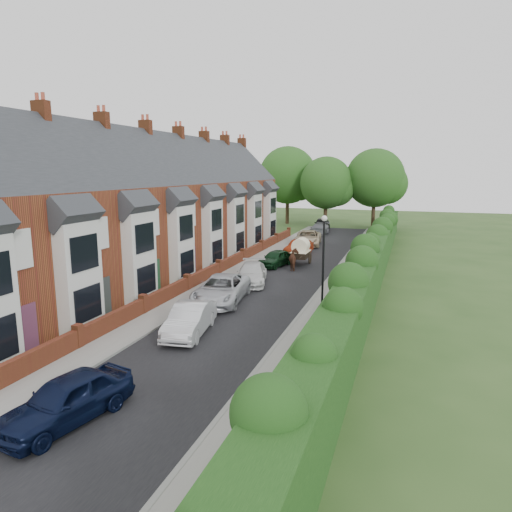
{
  "coord_description": "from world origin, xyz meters",
  "views": [
    {
      "loc": [
        7.73,
        -19.94,
        7.51
      ],
      "look_at": [
        -1.35,
        6.71,
        2.2
      ],
      "focal_mm": 32.0,
      "sensor_mm": 36.0,
      "label": 1
    }
  ],
  "objects_px": {
    "car_navy": "(67,400)",
    "horse": "(295,260)",
    "car_red": "(299,248)",
    "car_white": "(252,274)",
    "car_black": "(322,224)",
    "car_silver_b": "(221,289)",
    "lamppost": "(323,250)",
    "car_beige": "(308,238)",
    "car_green": "(276,258)",
    "car_grey": "(319,229)",
    "horse_cart": "(301,249)",
    "car_silver_a": "(190,319)"
  },
  "relations": [
    {
      "from": "car_white",
      "to": "car_green",
      "type": "bearing_deg",
      "value": 75.8
    },
    {
      "from": "car_silver_b",
      "to": "horse_cart",
      "type": "distance_m",
      "value": 12.02
    },
    {
      "from": "car_grey",
      "to": "car_silver_a",
      "type": "bearing_deg",
      "value": -86.03
    },
    {
      "from": "car_red",
      "to": "horse_cart",
      "type": "distance_m",
      "value": 4.48
    },
    {
      "from": "car_red",
      "to": "car_beige",
      "type": "relative_size",
      "value": 0.73
    },
    {
      "from": "car_navy",
      "to": "lamppost",
      "type": "bearing_deg",
      "value": 81.99
    },
    {
      "from": "car_beige",
      "to": "horse_cart",
      "type": "xyz_separation_m",
      "value": [
        1.54,
        -9.63,
        0.5
      ]
    },
    {
      "from": "car_green",
      "to": "car_silver_a",
      "type": "bearing_deg",
      "value": -74.48
    },
    {
      "from": "car_beige",
      "to": "horse_cart",
      "type": "relative_size",
      "value": 1.79
    },
    {
      "from": "car_green",
      "to": "horse",
      "type": "xyz_separation_m",
      "value": [
        1.73,
        -0.74,
        0.14
      ]
    },
    {
      "from": "car_black",
      "to": "car_navy",
      "type": "bearing_deg",
      "value": -92.92
    },
    {
      "from": "car_silver_b",
      "to": "horse",
      "type": "distance_m",
      "value": 10.02
    },
    {
      "from": "horse_cart",
      "to": "lamppost",
      "type": "bearing_deg",
      "value": -71.06
    },
    {
      "from": "car_beige",
      "to": "horse",
      "type": "height_order",
      "value": "horse"
    },
    {
      "from": "car_silver_a",
      "to": "horse",
      "type": "xyz_separation_m",
      "value": [
        1.2,
        15.14,
        0.08
      ]
    },
    {
      "from": "car_silver_b",
      "to": "car_black",
      "type": "height_order",
      "value": "car_silver_b"
    },
    {
      "from": "car_white",
      "to": "car_black",
      "type": "bearing_deg",
      "value": 76.94
    },
    {
      "from": "car_white",
      "to": "horse",
      "type": "xyz_separation_m",
      "value": [
        1.68,
        5.1,
        0.11
      ]
    },
    {
      "from": "car_beige",
      "to": "car_grey",
      "type": "xyz_separation_m",
      "value": [
        -0.43,
        8.04,
        -0.1
      ]
    },
    {
      "from": "car_silver_a",
      "to": "horse",
      "type": "height_order",
      "value": "horse"
    },
    {
      "from": "car_green",
      "to": "car_grey",
      "type": "height_order",
      "value": "car_grey"
    },
    {
      "from": "car_black",
      "to": "car_silver_a",
      "type": "bearing_deg",
      "value": -92.53
    },
    {
      "from": "car_beige",
      "to": "car_grey",
      "type": "relative_size",
      "value": 1.2
    },
    {
      "from": "car_red",
      "to": "car_grey",
      "type": "height_order",
      "value": "car_grey"
    },
    {
      "from": "car_green",
      "to": "car_red",
      "type": "distance_m",
      "value": 5.57
    },
    {
      "from": "car_white",
      "to": "car_black",
      "type": "xyz_separation_m",
      "value": [
        -0.83,
        29.43,
        0.08
      ]
    },
    {
      "from": "car_navy",
      "to": "car_silver_a",
      "type": "xyz_separation_m",
      "value": [
        0.06,
        7.98,
        -0.02
      ]
    },
    {
      "from": "car_red",
      "to": "car_green",
      "type": "bearing_deg",
      "value": -86.19
    },
    {
      "from": "lamppost",
      "to": "car_grey",
      "type": "relative_size",
      "value": 1.14
    },
    {
      "from": "car_navy",
      "to": "car_grey",
      "type": "relative_size",
      "value": 0.94
    },
    {
      "from": "horse",
      "to": "horse_cart",
      "type": "bearing_deg",
      "value": -110.28
    },
    {
      "from": "car_silver_a",
      "to": "car_white",
      "type": "distance_m",
      "value": 10.05
    },
    {
      "from": "lamppost",
      "to": "car_green",
      "type": "bearing_deg",
      "value": 119.18
    },
    {
      "from": "car_red",
      "to": "horse",
      "type": "distance_m",
      "value": 6.4
    },
    {
      "from": "car_navy",
      "to": "car_green",
      "type": "bearing_deg",
      "value": 103.58
    },
    {
      "from": "car_silver_b",
      "to": "horse",
      "type": "xyz_separation_m",
      "value": [
        1.87,
        9.85,
        0.03
      ]
    },
    {
      "from": "car_navy",
      "to": "horse",
      "type": "relative_size",
      "value": 2.29
    },
    {
      "from": "car_navy",
      "to": "car_red",
      "type": "relative_size",
      "value": 1.07
    },
    {
      "from": "horse",
      "to": "horse_cart",
      "type": "xyz_separation_m",
      "value": [
        0.0,
        2.01,
        0.46
      ]
    },
    {
      "from": "car_silver_b",
      "to": "car_grey",
      "type": "xyz_separation_m",
      "value": [
        -0.1,
        29.53,
        -0.11
      ]
    },
    {
      "from": "car_silver_a",
      "to": "car_grey",
      "type": "bearing_deg",
      "value": 81.89
    },
    {
      "from": "lamppost",
      "to": "car_white",
      "type": "distance_m",
      "value": 7.46
    },
    {
      "from": "car_black",
      "to": "car_silver_b",
      "type": "bearing_deg",
      "value": -93.36
    },
    {
      "from": "car_grey",
      "to": "car_beige",
      "type": "bearing_deg",
      "value": -84.24
    },
    {
      "from": "lamppost",
      "to": "car_silver_a",
      "type": "relative_size",
      "value": 1.2
    },
    {
      "from": "car_beige",
      "to": "lamppost",
      "type": "bearing_deg",
      "value": -83.4
    },
    {
      "from": "car_green",
      "to": "car_beige",
      "type": "xyz_separation_m",
      "value": [
        0.19,
        10.9,
        0.1
      ]
    },
    {
      "from": "car_red",
      "to": "horse_cart",
      "type": "bearing_deg",
      "value": -65.06
    },
    {
      "from": "car_navy",
      "to": "car_silver_a",
      "type": "distance_m",
      "value": 7.98
    },
    {
      "from": "car_navy",
      "to": "car_beige",
      "type": "xyz_separation_m",
      "value": [
        -0.28,
        34.76,
        0.03
      ]
    }
  ]
}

